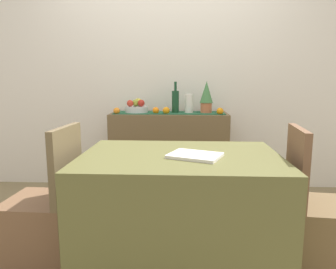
% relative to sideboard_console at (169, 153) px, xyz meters
% --- Properties ---
extents(ground_plane, '(6.40, 6.40, 0.02)m').
position_rel_sideboard_console_xyz_m(ground_plane, '(-0.03, -0.92, -0.43)').
color(ground_plane, olive).
rests_on(ground_plane, ground).
extents(room_wall_rear, '(6.40, 0.06, 2.70)m').
position_rel_sideboard_console_xyz_m(room_wall_rear, '(-0.03, 0.26, 0.93)').
color(room_wall_rear, silver).
rests_on(room_wall_rear, ground).
extents(sideboard_console, '(1.18, 0.42, 0.84)m').
position_rel_sideboard_console_xyz_m(sideboard_console, '(0.00, 0.00, 0.00)').
color(sideboard_console, brown).
rests_on(sideboard_console, ground).
extents(table_runner, '(1.11, 0.32, 0.01)m').
position_rel_sideboard_console_xyz_m(table_runner, '(0.00, 0.00, 0.42)').
color(table_runner, '#1E5436').
rests_on(table_runner, sideboard_console).
extents(fruit_bowl, '(0.23, 0.23, 0.06)m').
position_rel_sideboard_console_xyz_m(fruit_bowl, '(-0.33, 0.00, 0.46)').
color(fruit_bowl, silver).
rests_on(fruit_bowl, table_runner).
extents(apple_rear, '(0.07, 0.07, 0.07)m').
position_rel_sideboard_console_xyz_m(apple_rear, '(-0.34, -0.00, 0.52)').
color(apple_rear, olive).
rests_on(apple_rear, fruit_bowl).
extents(apple_left, '(0.08, 0.08, 0.08)m').
position_rel_sideboard_console_xyz_m(apple_left, '(-0.33, 0.07, 0.53)').
color(apple_left, gold).
rests_on(apple_left, fruit_bowl).
extents(apple_front, '(0.07, 0.07, 0.07)m').
position_rel_sideboard_console_xyz_m(apple_front, '(-0.28, -0.03, 0.52)').
color(apple_front, '#A7271C').
rests_on(apple_front, fruit_bowl).
extents(apple_center, '(0.07, 0.07, 0.07)m').
position_rel_sideboard_console_xyz_m(apple_center, '(-0.39, -0.05, 0.52)').
color(apple_center, '#B93524').
rests_on(apple_center, fruit_bowl).
extents(wine_bottle, '(0.07, 0.07, 0.31)m').
position_rel_sideboard_console_xyz_m(wine_bottle, '(0.06, -0.00, 0.54)').
color(wine_bottle, '#163D23').
rests_on(wine_bottle, sideboard_console).
extents(ceramic_vase, '(0.09, 0.09, 0.19)m').
position_rel_sideboard_console_xyz_m(ceramic_vase, '(0.20, 0.00, 0.51)').
color(ceramic_vase, silver).
rests_on(ceramic_vase, sideboard_console).
extents(potted_plant, '(0.13, 0.13, 0.32)m').
position_rel_sideboard_console_xyz_m(potted_plant, '(0.37, 0.00, 0.59)').
color(potted_plant, '#BA6441').
rests_on(potted_plant, sideboard_console).
extents(orange_loose_near_bowl, '(0.07, 0.07, 0.07)m').
position_rel_sideboard_console_xyz_m(orange_loose_near_bowl, '(0.50, -0.12, 0.45)').
color(orange_loose_near_bowl, orange).
rests_on(orange_loose_near_bowl, sideboard_console).
extents(orange_loose_far, '(0.07, 0.07, 0.07)m').
position_rel_sideboard_console_xyz_m(orange_loose_far, '(-0.13, -0.07, 0.45)').
color(orange_loose_far, orange).
rests_on(orange_loose_far, sideboard_console).
extents(orange_loose_mid, '(0.07, 0.07, 0.07)m').
position_rel_sideboard_console_xyz_m(orange_loose_mid, '(-0.03, -0.10, 0.45)').
color(orange_loose_mid, orange).
rests_on(orange_loose_mid, sideboard_console).
extents(orange_loose_end, '(0.06, 0.06, 0.06)m').
position_rel_sideboard_console_xyz_m(orange_loose_end, '(-0.51, -0.12, 0.45)').
color(orange_loose_end, orange).
rests_on(orange_loose_end, sideboard_console).
extents(dining_table, '(1.16, 0.83, 0.74)m').
position_rel_sideboard_console_xyz_m(dining_table, '(0.13, -1.40, -0.05)').
color(dining_table, brown).
rests_on(dining_table, ground).
extents(open_book, '(0.34, 0.30, 0.02)m').
position_rel_sideboard_console_xyz_m(open_book, '(0.22, -1.46, 0.33)').
color(open_book, white).
rests_on(open_book, dining_table).
extents(chair_near_window, '(0.42, 0.42, 0.90)m').
position_rel_sideboard_console_xyz_m(chair_near_window, '(-0.71, -1.40, -0.15)').
color(chair_near_window, brown).
rests_on(chair_near_window, ground).
extents(chair_by_corner, '(0.44, 0.44, 0.90)m').
position_rel_sideboard_console_xyz_m(chair_by_corner, '(0.97, -1.40, -0.15)').
color(chair_by_corner, brown).
rests_on(chair_by_corner, ground).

